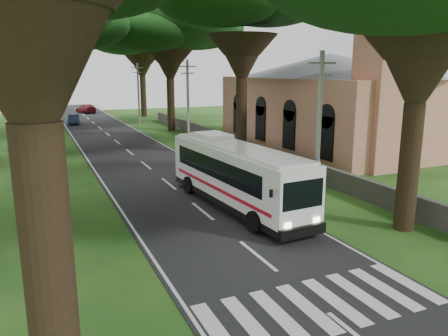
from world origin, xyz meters
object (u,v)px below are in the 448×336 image
at_px(church, 330,94).
at_px(pole_far, 138,93).
at_px(pole_near, 319,129).
at_px(distant_car_b, 74,119).
at_px(distant_car_c, 86,108).
at_px(pole_mid, 188,103).
at_px(coach_bus, 236,174).
at_px(pedestrian, 62,201).

height_order(church, pole_far, church).
height_order(pole_near, distant_car_b, pole_near).
bearing_deg(distant_car_c, pole_far, 88.07).
xyz_separation_m(pole_mid, coach_bus, (-3.59, -17.92, -2.41)).
distance_m(pole_mid, pedestrian, 20.64).
relative_size(pole_near, coach_bus, 0.71).
xyz_separation_m(pole_mid, pole_far, (0.00, 20.00, 0.00)).
bearing_deg(coach_bus, distant_car_b, 91.68).
bearing_deg(pole_mid, pole_near, -90.00).
xyz_separation_m(distant_car_b, distant_car_c, (3.34, 15.79, 0.09)).
distance_m(pole_far, pedestrian, 38.50).
bearing_deg(pole_near, distant_car_c, 94.52).
bearing_deg(distant_car_b, pole_mid, -62.78).
xyz_separation_m(distant_car_b, pedestrian, (-4.07, -40.00, 0.26)).
distance_m(pole_mid, pole_far, 20.00).
xyz_separation_m(pole_near, pedestrian, (-12.10, 3.60, -3.25)).
bearing_deg(church, pole_far, 116.82).
bearing_deg(church, distant_car_b, 126.02).
height_order(pole_near, pedestrian, pole_near).
xyz_separation_m(distant_car_c, pedestrian, (-7.41, -55.79, 0.17)).
relative_size(pole_near, distant_car_c, 1.60).
bearing_deg(distant_car_b, church, -45.55).
bearing_deg(distant_car_c, pedestrian, 66.90).
bearing_deg(pole_mid, church, -19.81).
distance_m(distant_car_b, pedestrian, 40.21).
distance_m(church, pole_far, 27.41).
height_order(pole_mid, distant_car_c, pole_mid).
bearing_deg(pole_near, church, 51.50).
bearing_deg(pedestrian, coach_bus, -83.14).
relative_size(pole_mid, coach_bus, 0.71).
bearing_deg(distant_car_c, pole_near, 78.98).
bearing_deg(church, pedestrian, -153.97).
relative_size(church, coach_bus, 2.12).
distance_m(distant_car_b, distant_car_c, 16.14).
bearing_deg(coach_bus, distant_car_c, 86.68).
bearing_deg(distant_car_c, pole_mid, 81.26).
relative_size(coach_bus, pedestrian, 6.11).
distance_m(pole_near, pole_far, 40.00).
xyz_separation_m(pole_mid, distant_car_c, (-4.69, 39.39, -3.43)).
height_order(pole_mid, coach_bus, pole_mid).
bearing_deg(pole_near, coach_bus, 149.89).
bearing_deg(distant_car_c, church, 95.72).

